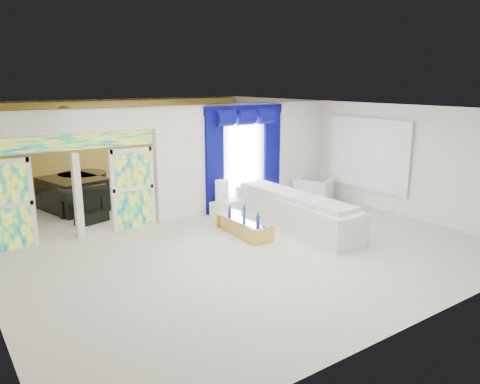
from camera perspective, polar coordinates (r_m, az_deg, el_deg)
floor at (r=11.71m, az=-4.59°, el=-4.30°), size 12.00×12.00×0.00m
dividing_wall at (r=13.32m, az=1.10°, el=4.58°), size 5.70×0.18×3.00m
dividing_header at (r=11.01m, az=-20.64°, el=8.24°), size 4.30×0.18×0.55m
stained_panel_left at (r=11.02m, az=-27.04°, el=-1.51°), size 0.95×0.04×2.00m
stained_panel_right at (r=11.71m, az=-13.20°, el=0.46°), size 0.95×0.04×2.00m
stained_transom at (r=11.06m, az=-20.43°, el=5.79°), size 4.00×0.05×0.35m
window_pane at (r=13.10m, az=0.47°, el=4.21°), size 1.00×0.02×2.30m
blue_drape_left at (r=12.54m, az=-3.18°, el=3.53°), size 0.55×0.10×2.80m
blue_drape_right at (r=13.69m, az=3.96°, el=4.37°), size 0.55×0.10×2.80m
blue_pelmet at (r=12.93m, az=0.56°, el=10.19°), size 2.60×0.12×0.25m
wall_mirror at (r=13.77m, az=15.58°, el=4.60°), size 0.04×2.70×1.90m
gold_curtains at (r=16.64m, az=-15.12°, el=5.93°), size 9.70×0.12×2.90m
white_sofa at (r=11.58m, az=6.83°, el=-2.58°), size 1.13×4.05×0.76m
coffee_table at (r=11.05m, az=0.51°, el=-4.33°), size 0.68×1.72×0.37m
console_table at (r=12.69m, az=-1.12°, el=-1.87°), size 1.27×0.53×0.41m
table_lamp at (r=12.40m, az=-2.28°, el=0.12°), size 0.36×0.36×0.58m
armchair at (r=14.31m, az=9.12°, el=0.35°), size 1.32×1.38×0.70m
grand_piano at (r=13.94m, az=-20.01°, el=-0.19°), size 1.79×2.11×0.92m
piano_bench at (r=12.53m, az=-17.94°, el=-3.05°), size 0.91×0.53×0.28m
chandelier at (r=13.47m, az=-20.98°, el=8.72°), size 0.60×0.60×0.60m
decanters at (r=10.90m, az=0.78°, el=-2.89°), size 0.19×1.17×0.29m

